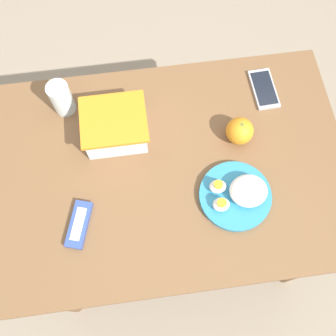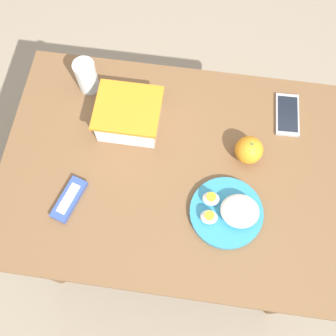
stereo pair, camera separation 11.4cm
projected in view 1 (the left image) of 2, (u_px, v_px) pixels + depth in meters
ground_plane at (172, 225)px, 1.86m from camera, size 10.00×10.00×0.00m
table at (174, 181)px, 1.28m from camera, size 1.05×0.72×0.74m
food_container at (115, 127)px, 1.17m from camera, size 0.19×0.17×0.10m
orange_fruit at (240, 131)px, 1.17m from camera, size 0.08×0.08×0.08m
rice_plate at (238, 194)px, 1.12m from camera, size 0.21×0.21×0.07m
candy_bar at (79, 225)px, 1.10m from camera, size 0.09×0.14×0.02m
cell_phone at (264, 89)px, 1.26m from camera, size 0.08×0.15×0.01m
drinking_glass at (61, 98)px, 1.19m from camera, size 0.07×0.07×0.12m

